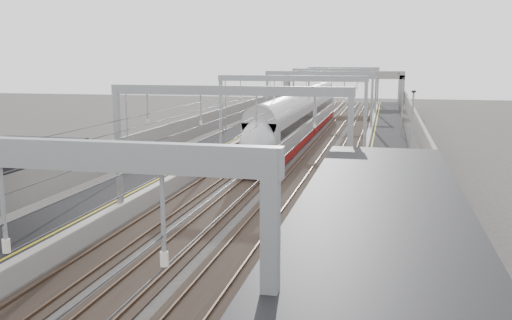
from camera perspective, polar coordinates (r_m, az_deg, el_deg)
The scene contains 13 objects.
platform_left at distance 54.57m, azimuth -4.30°, elevation 1.09°, with size 4.00×120.00×1.00m, color black.
platform_right at distance 52.16m, azimuth 12.74°, elevation 0.46°, with size 4.00×120.00×1.00m, color black.
tracks at distance 52.85m, azimuth 4.02°, elevation 0.31°, with size 11.40×140.00×0.20m.
overhead_line at distance 58.71m, azimuth 5.10°, elevation 7.25°, with size 13.00×140.00×6.60m.
canopy_right at distance 10.21m, azimuth 12.31°, elevation -12.27°, with size 4.40×30.00×4.24m.
overbridge at distance 106.84m, azimuth 8.70°, elevation 7.94°, with size 22.00×2.20×6.90m.
wall_left at distance 55.43m, azimuth -7.48°, elevation 2.32°, with size 0.30×120.00×3.20m, color gray.
wall_right at distance 52.10m, azimuth 16.30°, elevation 1.51°, with size 0.30×120.00×3.20m, color gray.
train at distance 64.58m, azimuth 4.39°, elevation 3.95°, with size 2.78×50.60×4.39m.
bench at distance 17.89m, azimuth 16.62°, elevation -14.82°, with size 0.78×1.77×0.89m.
signal_green at distance 82.34m, azimuth 3.67°, elevation 5.44°, with size 0.32×0.32×3.48m.
signal_red_near at distance 75.88m, azimuth 9.27°, elevation 4.95°, with size 0.32×0.32×3.48m.
signal_red_far at distance 74.58m, azimuth 10.90°, elevation 4.81°, with size 0.32×0.32×3.48m.
Camera 1 is at (8.01, -6.48, 8.92)m, focal length 40.00 mm.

